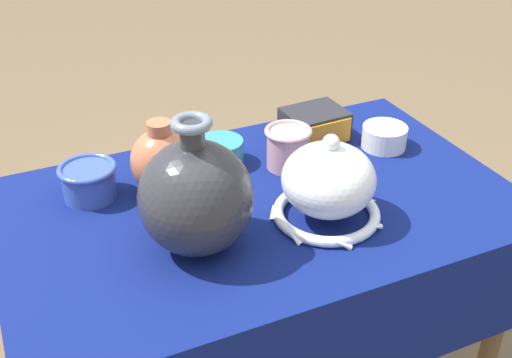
{
  "coord_description": "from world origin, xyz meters",
  "views": [
    {
      "loc": [
        -0.47,
        -1.02,
        1.5
      ],
      "look_at": [
        -0.04,
        -0.06,
        0.86
      ],
      "focal_mm": 45.0,
      "sensor_mm": 36.0,
      "label": 1
    }
  ],
  "objects_px": {
    "pot_squat_ivory": "(384,137)",
    "cup_wide_rose": "(288,147)",
    "pot_squat_teal": "(221,152)",
    "vase_tall_bulbous": "(196,197)",
    "vase_dome_bell": "(328,185)",
    "jar_round_terracotta": "(162,161)",
    "cup_wide_cobalt": "(89,180)",
    "mosaic_tile_box": "(315,125)"
  },
  "relations": [
    {
      "from": "mosaic_tile_box",
      "to": "pot_squat_teal",
      "type": "height_order",
      "value": "mosaic_tile_box"
    },
    {
      "from": "mosaic_tile_box",
      "to": "pot_squat_ivory",
      "type": "distance_m",
      "value": 0.17
    },
    {
      "from": "mosaic_tile_box",
      "to": "cup_wide_cobalt",
      "type": "bearing_deg",
      "value": -179.24
    },
    {
      "from": "pot_squat_ivory",
      "to": "vase_tall_bulbous",
      "type": "bearing_deg",
      "value": -161.22
    },
    {
      "from": "vase_tall_bulbous",
      "to": "pot_squat_ivory",
      "type": "height_order",
      "value": "vase_tall_bulbous"
    },
    {
      "from": "pot_squat_ivory",
      "to": "cup_wide_cobalt",
      "type": "xyz_separation_m",
      "value": [
        -0.69,
        0.07,
        0.01
      ]
    },
    {
      "from": "cup_wide_cobalt",
      "to": "jar_round_terracotta",
      "type": "xyz_separation_m",
      "value": [
        0.15,
        -0.04,
        0.03
      ]
    },
    {
      "from": "cup_wide_rose",
      "to": "jar_round_terracotta",
      "type": "xyz_separation_m",
      "value": [
        -0.29,
        0.02,
        0.02
      ]
    },
    {
      "from": "vase_tall_bulbous",
      "to": "cup_wide_cobalt",
      "type": "height_order",
      "value": "vase_tall_bulbous"
    },
    {
      "from": "vase_dome_bell",
      "to": "cup_wide_rose",
      "type": "bearing_deg",
      "value": 84.33
    },
    {
      "from": "vase_tall_bulbous",
      "to": "pot_squat_teal",
      "type": "distance_m",
      "value": 0.33
    },
    {
      "from": "pot_squat_ivory",
      "to": "jar_round_terracotta",
      "type": "bearing_deg",
      "value": 176.71
    },
    {
      "from": "mosaic_tile_box",
      "to": "jar_round_terracotta",
      "type": "bearing_deg",
      "value": -172.32
    },
    {
      "from": "vase_tall_bulbous",
      "to": "cup_wide_cobalt",
      "type": "distance_m",
      "value": 0.3
    },
    {
      "from": "cup_wide_rose",
      "to": "cup_wide_cobalt",
      "type": "bearing_deg",
      "value": 172.23
    },
    {
      "from": "mosaic_tile_box",
      "to": "pot_squat_teal",
      "type": "bearing_deg",
      "value": -179.1
    },
    {
      "from": "mosaic_tile_box",
      "to": "jar_round_terracotta",
      "type": "distance_m",
      "value": 0.42
    },
    {
      "from": "vase_tall_bulbous",
      "to": "cup_wide_rose",
      "type": "bearing_deg",
      "value": 34.28
    },
    {
      "from": "vase_dome_bell",
      "to": "mosaic_tile_box",
      "type": "distance_m",
      "value": 0.34
    },
    {
      "from": "pot_squat_teal",
      "to": "vase_tall_bulbous",
      "type": "bearing_deg",
      "value": -119.62
    },
    {
      "from": "pot_squat_ivory",
      "to": "cup_wide_rose",
      "type": "bearing_deg",
      "value": 177.21
    },
    {
      "from": "cup_wide_rose",
      "to": "pot_squat_teal",
      "type": "xyz_separation_m",
      "value": [
        -0.13,
        0.08,
        -0.02
      ]
    },
    {
      "from": "vase_tall_bulbous",
      "to": "mosaic_tile_box",
      "type": "bearing_deg",
      "value": 35.39
    },
    {
      "from": "cup_wide_rose",
      "to": "jar_round_terracotta",
      "type": "bearing_deg",
      "value": 176.26
    },
    {
      "from": "jar_round_terracotta",
      "to": "pot_squat_teal",
      "type": "relative_size",
      "value": 1.57
    },
    {
      "from": "cup_wide_rose",
      "to": "vase_dome_bell",
      "type": "bearing_deg",
      "value": -95.67
    },
    {
      "from": "vase_dome_bell",
      "to": "jar_round_terracotta",
      "type": "relative_size",
      "value": 1.42
    },
    {
      "from": "jar_round_terracotta",
      "to": "pot_squat_teal",
      "type": "height_order",
      "value": "jar_round_terracotta"
    },
    {
      "from": "vase_tall_bulbous",
      "to": "pot_squat_ivory",
      "type": "distance_m",
      "value": 0.58
    },
    {
      "from": "pot_squat_ivory",
      "to": "cup_wide_cobalt",
      "type": "height_order",
      "value": "cup_wide_cobalt"
    },
    {
      "from": "vase_tall_bulbous",
      "to": "jar_round_terracotta",
      "type": "xyz_separation_m",
      "value": [
        0.0,
        0.22,
        -0.04
      ]
    },
    {
      "from": "cup_wide_rose",
      "to": "pot_squat_teal",
      "type": "distance_m",
      "value": 0.16
    },
    {
      "from": "cup_wide_rose",
      "to": "pot_squat_teal",
      "type": "bearing_deg",
      "value": 149.22
    },
    {
      "from": "pot_squat_ivory",
      "to": "jar_round_terracotta",
      "type": "height_order",
      "value": "jar_round_terracotta"
    },
    {
      "from": "vase_tall_bulbous",
      "to": "pot_squat_ivory",
      "type": "xyz_separation_m",
      "value": [
        0.54,
        0.18,
        -0.08
      ]
    },
    {
      "from": "cup_wide_cobalt",
      "to": "mosaic_tile_box",
      "type": "bearing_deg",
      "value": 3.67
    },
    {
      "from": "pot_squat_ivory",
      "to": "jar_round_terracotta",
      "type": "relative_size",
      "value": 0.66
    },
    {
      "from": "pot_squat_ivory",
      "to": "cup_wide_rose",
      "type": "xyz_separation_m",
      "value": [
        -0.25,
        0.01,
        0.02
      ]
    },
    {
      "from": "cup_wide_cobalt",
      "to": "pot_squat_ivory",
      "type": "bearing_deg",
      "value": -5.95
    },
    {
      "from": "cup_wide_cobalt",
      "to": "jar_round_terracotta",
      "type": "relative_size",
      "value": 0.75
    },
    {
      "from": "vase_tall_bulbous",
      "to": "vase_dome_bell",
      "type": "distance_m",
      "value": 0.27
    },
    {
      "from": "mosaic_tile_box",
      "to": "cup_wide_rose",
      "type": "relative_size",
      "value": 1.39
    }
  ]
}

